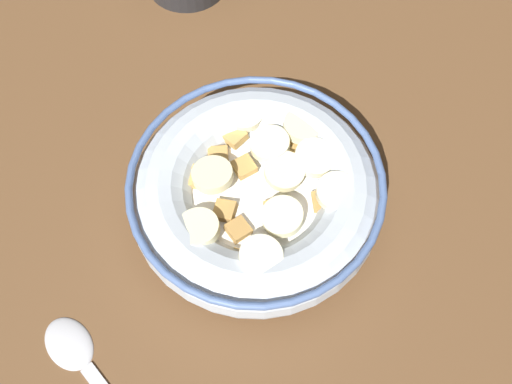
% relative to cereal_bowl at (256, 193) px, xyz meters
% --- Properties ---
extents(ground_plane, '(1.29, 1.29, 0.02)m').
position_rel_cereal_bowl_xyz_m(ground_plane, '(-0.00, 0.00, -0.04)').
color(ground_plane, brown).
extents(cereal_bowl, '(0.20, 0.20, 0.05)m').
position_rel_cereal_bowl_xyz_m(cereal_bowl, '(0.00, 0.00, 0.00)').
color(cereal_bowl, '#B2BCC6').
rests_on(cereal_bowl, ground_plane).
extents(spoon, '(0.15, 0.06, 0.01)m').
position_rel_cereal_bowl_xyz_m(spoon, '(-0.06, 0.17, -0.02)').
color(spoon, '#B7B7BC').
rests_on(spoon, ground_plane).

